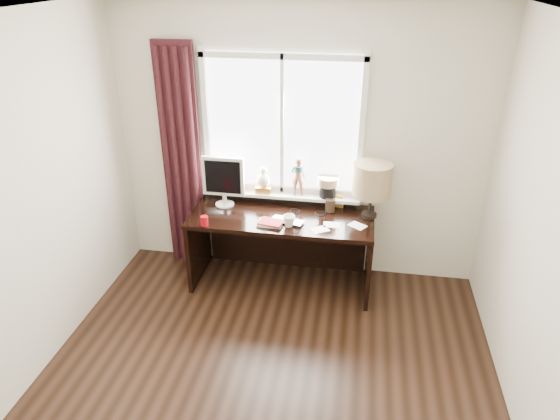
% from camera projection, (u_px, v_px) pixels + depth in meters
% --- Properties ---
extents(floor, '(3.50, 4.00, 0.00)m').
position_uv_depth(floor, '(258.00, 416.00, 3.50)').
color(floor, black).
rests_on(floor, ground).
extents(ceiling, '(3.50, 4.00, 0.00)m').
position_uv_depth(ceiling, '(246.00, 24.00, 2.33)').
color(ceiling, white).
rests_on(ceiling, wall_back).
extents(wall_back, '(3.50, 0.00, 2.60)m').
position_uv_depth(wall_back, '(298.00, 147.00, 4.68)').
color(wall_back, beige).
rests_on(wall_back, ground).
extents(laptop, '(0.34, 0.26, 0.02)m').
position_uv_depth(laptop, '(288.00, 221.00, 4.49)').
color(laptop, silver).
rests_on(laptop, desk).
extents(mug, '(0.14, 0.14, 0.11)m').
position_uv_depth(mug, '(289.00, 220.00, 4.41)').
color(mug, white).
rests_on(mug, desk).
extents(red_cup, '(0.07, 0.07, 0.09)m').
position_uv_depth(red_cup, '(204.00, 221.00, 4.43)').
color(red_cup, '#91010A').
rests_on(red_cup, desk).
extents(window, '(1.52, 0.20, 1.40)m').
position_uv_depth(window, '(282.00, 147.00, 4.66)').
color(window, white).
rests_on(window, ground).
extents(curtain, '(0.38, 0.09, 2.25)m').
position_uv_depth(curtain, '(182.00, 161.00, 4.85)').
color(curtain, black).
rests_on(curtain, floor).
extents(desk, '(1.70, 0.70, 0.75)m').
position_uv_depth(desk, '(283.00, 233.00, 4.81)').
color(desk, black).
rests_on(desk, floor).
extents(monitor, '(0.40, 0.18, 0.49)m').
position_uv_depth(monitor, '(223.00, 178.00, 4.69)').
color(monitor, beige).
rests_on(monitor, desk).
extents(notebook_stack, '(0.24, 0.19, 0.03)m').
position_uv_depth(notebook_stack, '(270.00, 223.00, 4.46)').
color(notebook_stack, beige).
rests_on(notebook_stack, desk).
extents(brush_holder, '(0.09, 0.09, 0.25)m').
position_uv_depth(brush_holder, '(330.00, 205.00, 4.68)').
color(brush_holder, black).
rests_on(brush_holder, desk).
extents(icon_frame, '(0.10, 0.03, 0.13)m').
position_uv_depth(icon_frame, '(338.00, 201.00, 4.74)').
color(icon_frame, gold).
rests_on(icon_frame, desk).
extents(table_lamp, '(0.35, 0.35, 0.52)m').
position_uv_depth(table_lamp, '(372.00, 180.00, 4.44)').
color(table_lamp, black).
rests_on(table_lamp, desk).
extents(loose_papers, '(0.51, 0.30, 0.00)m').
position_uv_depth(loose_papers, '(336.00, 227.00, 4.42)').
color(loose_papers, white).
rests_on(loose_papers, desk).
extents(desk_cables, '(0.44, 0.31, 0.01)m').
position_uv_depth(desk_cables, '(300.00, 215.00, 4.62)').
color(desk_cables, black).
rests_on(desk_cables, desk).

